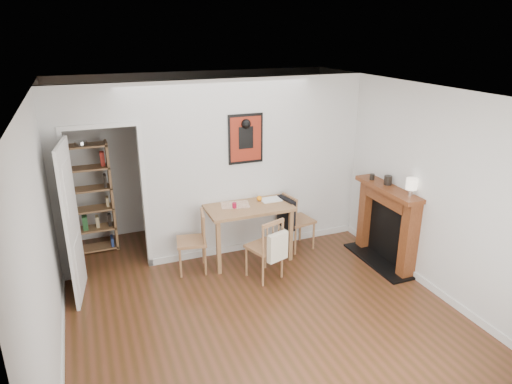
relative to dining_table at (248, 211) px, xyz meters
name	(u,v)px	position (x,y,z in m)	size (l,w,h in m)	color
ground	(253,299)	(-0.33, -1.10, -0.74)	(5.20, 5.20, 0.00)	#552D1B
room_shell	(226,171)	(-0.24, 0.24, 0.56)	(5.20, 5.20, 5.20)	silver
dining_table	(248,211)	(0.00, 0.00, 0.00)	(1.23, 0.78, 0.84)	olive
chair_left	(191,242)	(-0.87, -0.10, -0.30)	(0.51, 0.51, 0.88)	#A0714A
chair_right	(297,220)	(0.81, 0.00, -0.27)	(0.57, 0.52, 0.90)	#A0714A
chair_front	(265,247)	(0.01, -0.65, -0.28)	(0.57, 0.60, 0.89)	#A0714A
bookshelf	(88,199)	(-2.13, 1.07, 0.10)	(0.71, 0.28, 1.69)	olive
fireplace	(387,222)	(1.82, -0.85, -0.12)	(0.45, 1.25, 1.16)	brown
red_glass	(234,205)	(-0.22, -0.06, 0.14)	(0.06, 0.06, 0.08)	maroon
orange_fruit	(259,198)	(0.22, 0.08, 0.14)	(0.08, 0.08, 0.08)	orange
placemat	(235,205)	(-0.17, 0.06, 0.10)	(0.40, 0.30, 0.00)	beige
notebook	(271,200)	(0.38, 0.05, 0.11)	(0.30, 0.22, 0.01)	white
mantel_lamp	(412,185)	(1.84, -1.24, 0.57)	(0.15, 0.15, 0.23)	silver
ceramic_jar_a	(388,180)	(1.83, -0.76, 0.49)	(0.11, 0.11, 0.13)	black
ceramic_jar_b	(372,177)	(1.75, -0.50, 0.47)	(0.07, 0.07, 0.09)	black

